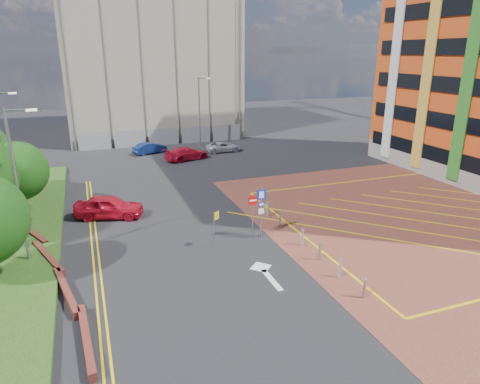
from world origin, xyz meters
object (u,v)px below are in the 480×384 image
lamp_left_far (3,145)px  car_silver_back (223,147)px  car_red_left (109,207)px  car_blue_back (150,148)px  warning_sign (215,225)px  lamp_left_near (18,181)px  lamp_back (200,109)px  tree_c (18,171)px  sign_cluster (258,207)px  car_red_back (187,153)px

lamp_left_far → car_silver_back: 23.69m
car_red_left → car_blue_back: (5.65, 18.44, -0.16)m
warning_sign → car_silver_back: (8.18, 23.53, -0.87)m
lamp_left_far → car_red_left: 8.74m
lamp_left_near → lamp_left_far: bearing=101.3°
lamp_back → car_blue_back: size_ratio=2.13×
lamp_left_far → car_blue_back: 18.92m
warning_sign → car_red_left: size_ratio=0.49×
lamp_left_near → car_red_left: bearing=51.3°
car_blue_back → car_silver_back: 8.16m
lamp_left_near → tree_c: bearing=97.7°
lamp_left_far → lamp_left_near: bearing=-78.7°
lamp_back → car_blue_back: 7.69m
warning_sign → car_red_left: warning_sign is taller
sign_cluster → warning_sign: 2.98m
lamp_back → car_silver_back: (1.51, -4.00, -3.80)m
tree_c → car_red_left: tree_c is taller
sign_cluster → car_red_back: 20.80m
car_red_left → car_silver_back: size_ratio=1.14×
lamp_left_near → lamp_left_far: same height
lamp_left_far → car_blue_back: bearing=49.2°
lamp_left_far → car_red_left: lamp_left_far is taller
car_blue_back → car_red_left: bearing=144.8°
tree_c → lamp_left_near: size_ratio=0.61×
lamp_back → car_red_back: bearing=-117.5°
tree_c → sign_cluster: tree_c is taller
car_red_back → warning_sign: bearing=153.2°
car_red_back → car_silver_back: (4.77, 2.27, -0.13)m
warning_sign → tree_c: bearing=138.9°
lamp_left_near → warning_sign: (9.83, -1.52, -3.23)m
warning_sign → car_silver_back: warning_sign is taller
car_silver_back → tree_c: bearing=122.5°
lamp_left_near → car_red_left: size_ratio=1.75×
car_red_back → car_silver_back: car_red_back is taller
lamp_left_far → warning_sign: bearing=-44.2°
tree_c → car_red_back: 18.68m
sign_cluster → car_silver_back: bearing=77.1°
sign_cluster → car_red_left: 10.63m
sign_cluster → car_blue_back: 25.17m
lamp_left_far → sign_cluster: lamp_left_far is taller
car_blue_back → warning_sign: bearing=161.3°
car_blue_back → lamp_left_far: bearing=121.0°
tree_c → car_blue_back: bearing=55.1°
car_blue_back → sign_cluster: bearing=167.9°
car_blue_back → car_silver_back: car_blue_back is taller
tree_c → car_silver_back: size_ratio=1.22×
lamp_left_far → sign_cluster: 18.58m
warning_sign → car_silver_back: 24.92m
lamp_left_near → lamp_back: bearing=57.6°
car_red_left → car_blue_back: bearing=0.8°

